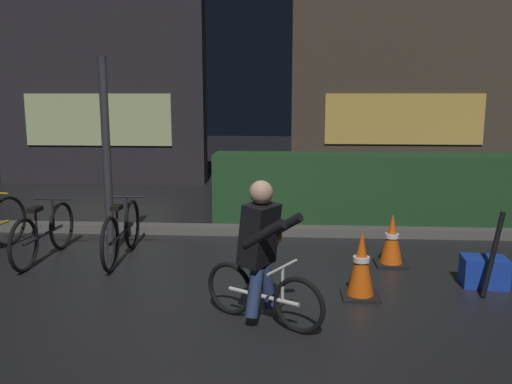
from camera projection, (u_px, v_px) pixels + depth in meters
name	position (u px, v px, depth m)	size (l,w,h in m)	color
ground_plane	(232.00, 290.00, 5.45)	(40.00, 40.00, 0.00)	black
sidewalk_curb	(249.00, 230.00, 7.60)	(12.00, 0.24, 0.12)	#56544F
hedge_row	(370.00, 188.00, 8.28)	(4.80, 0.70, 1.05)	#214723
storefront_left	(100.00, 83.00, 11.66)	(4.53, 0.54, 4.38)	#262328
storefront_right	(404.00, 72.00, 11.89)	(4.90, 0.54, 4.84)	#42382D
street_post	(107.00, 157.00, 6.51)	(0.10, 0.10, 2.39)	#2D2D33
parked_bike_left_mid	(44.00, 233.00, 6.41)	(0.46, 1.51, 0.70)	black
parked_bike_center_left	(122.00, 232.00, 6.41)	(0.46, 1.56, 0.72)	black
traffic_cone_near	(361.00, 265.00, 5.21)	(0.36, 0.36, 0.67)	black
traffic_cone_far	(392.00, 240.00, 6.20)	(0.36, 0.36, 0.61)	black
blue_crate	(484.00, 272.00, 5.55)	(0.44, 0.32, 0.30)	#193DB7
cyclist	(262.00, 252.00, 4.59)	(1.05, 0.69, 1.25)	black
closed_umbrella	(493.00, 254.00, 5.26)	(0.05, 0.05, 0.85)	black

